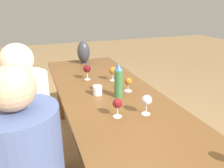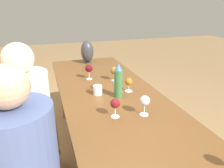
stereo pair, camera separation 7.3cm
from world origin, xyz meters
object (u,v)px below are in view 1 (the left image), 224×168
Objects in this scene: wine_glass_1 at (113,71)px; vase at (84,52)px; wine_glass_6 at (87,69)px; person_far at (29,119)px; water_bottle at (118,81)px; wine_glass_0 at (128,82)px; water_tumbler at (97,90)px; wine_glass_3 at (117,104)px; wine_glass_4 at (147,100)px; chair_far at (19,138)px.

vase is at bearing 9.45° from wine_glass_1.
wine_glass_6 is 0.12× the size of person_far.
water_bottle is 0.99× the size of vase.
person_far is at bearing 145.52° from vase.
person_far is (0.02, 0.83, -0.20)m from wine_glass_0.
water_tumbler is 0.58× the size of wine_glass_3.
vase is at bearing -10.33° from wine_glass_6.
wine_glass_1 is 0.95× the size of wine_glass_6.
water_bottle reaches higher than wine_glass_1.
water_tumbler is 0.37m from wine_glass_1.
wine_glass_4 reaches higher than water_tumbler.
wine_glass_1 is 0.88m from person_far.
chair_far is 0.18m from person_far.
wine_glass_0 is at bearing -171.55° from vase.
wine_glass_6 is (0.84, 0.20, 0.00)m from wine_glass_4.
water_bottle is 0.39m from wine_glass_1.
wine_glass_1 is 1.06× the size of wine_glass_3.
person_far is (-0.99, 0.68, -0.26)m from vase.
water_bottle is 0.34m from wine_glass_3.
chair_far is at bearing 89.94° from water_tumbler.
vase is 0.22× the size of person_far.
wine_glass_6 reaches higher than wine_glass_4.
wine_glass_1 is at bearing -13.81° from water_bottle.
wine_glass_0 is 0.99m from chair_far.
water_tumbler is at bearing -90.06° from chair_far.
person_far reaches higher than vase.
wine_glass_0 is at bearing -91.04° from chair_far.
wine_glass_1 is (0.30, 0.03, 0.02)m from wine_glass_0.
wine_glass_6 is at bearing -59.17° from chair_far.
wine_glass_6 is (0.49, 0.13, -0.03)m from water_bottle.
wine_glass_0 is 0.81× the size of wine_glass_6.
water_bottle is 0.22× the size of person_far.
wine_glass_1 is 0.98× the size of wine_glass_4.
water_bottle is 0.90m from chair_far.
wine_glass_1 reaches higher than wine_glass_3.
wine_glass_4 reaches higher than wine_glass_3.
wine_glass_3 is 0.20m from wine_glass_4.
water_tumbler is at bearing 86.63° from wine_glass_0.
water_bottle reaches higher than wine_glass_6.
wine_glass_3 is at bearing 157.10° from water_bottle.
water_bottle is at bearing -122.98° from water_tumbler.
wine_glass_6 is at bearing 169.67° from vase.
chair_far reaches higher than wine_glass_6.
wine_glass_1 is 0.11× the size of person_far.
water_bottle is 1.98× the size of wine_glass_1.
wine_glass_3 is 0.80m from wine_glass_6.
vase is at bearing 8.45° from wine_glass_0.
wine_glass_4 is 0.11× the size of person_far.
chair_far reaches higher than water_tumbler.
wine_glass_1 is 0.72m from wine_glass_3.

